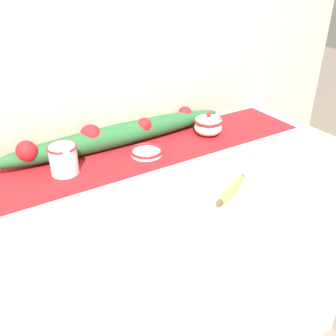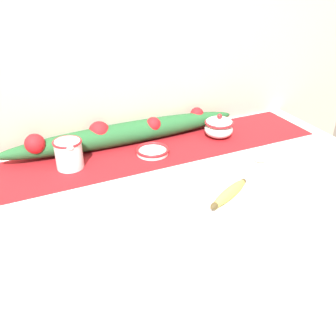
% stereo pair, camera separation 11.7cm
% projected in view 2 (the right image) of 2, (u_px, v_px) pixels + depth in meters
% --- Properties ---
extents(countertop, '(1.55, 0.64, 0.92)m').
position_uv_depth(countertop, '(156.00, 278.00, 1.45)').
color(countertop, silver).
rests_on(countertop, ground_plane).
extents(back_wall, '(2.35, 0.04, 2.40)m').
position_uv_depth(back_wall, '(116.00, 65.00, 1.35)').
color(back_wall, beige).
rests_on(back_wall, ground_plane).
extents(table_runner, '(1.42, 0.27, 0.00)m').
position_uv_depth(table_runner, '(135.00, 154.00, 1.36)').
color(table_runner, '#A8191E').
rests_on(table_runner, countertop).
extents(cream_pitcher, '(0.10, 0.11, 0.10)m').
position_uv_depth(cream_pitcher, '(69.00, 153.00, 1.24)').
color(cream_pitcher, white).
rests_on(cream_pitcher, countertop).
extents(sugar_bowl, '(0.11, 0.11, 0.10)m').
position_uv_depth(sugar_bowl, '(219.00, 127.00, 1.46)').
color(sugar_bowl, white).
rests_on(sugar_bowl, countertop).
extents(small_dish, '(0.12, 0.12, 0.02)m').
position_uv_depth(small_dish, '(152.00, 151.00, 1.35)').
color(small_dish, white).
rests_on(small_dish, countertop).
extents(banana, '(0.18, 0.11, 0.03)m').
position_uv_depth(banana, '(229.00, 193.00, 1.10)').
color(banana, '#DBCC4C').
rests_on(banana, countertop).
extents(spoon, '(0.15, 0.09, 0.01)m').
position_uv_depth(spoon, '(257.00, 160.00, 1.31)').
color(spoon, '#A89E89').
rests_on(spoon, countertop).
extents(poinsettia_garland, '(0.93, 0.09, 0.11)m').
position_uv_depth(poinsettia_garland, '(123.00, 133.00, 1.40)').
color(poinsettia_garland, '#235B2D').
rests_on(poinsettia_garland, countertop).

